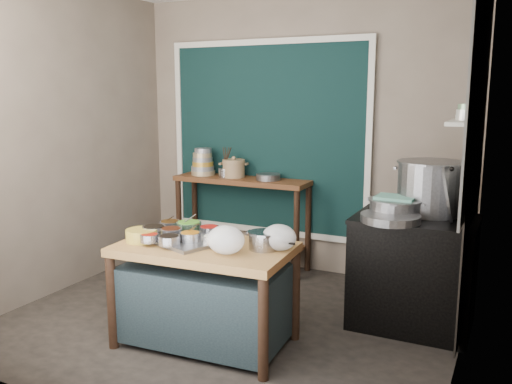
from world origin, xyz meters
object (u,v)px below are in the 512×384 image
at_px(yellow_basin, 142,235).
at_px(utensil_cup, 226,172).
at_px(back_counter, 242,222).
at_px(steamer, 395,208).
at_px(ceramic_crock, 234,169).
at_px(stove_block, 413,273).
at_px(stock_pot, 430,188).
at_px(condiment_tray, 183,239).
at_px(prep_table, 205,295).
at_px(saucepan, 264,240).

bearing_deg(yellow_basin, utensil_cup, 99.51).
height_order(back_counter, steamer, steamer).
distance_m(ceramic_crock, steamer, 2.01).
height_order(stove_block, yellow_basin, stove_block).
xyz_separation_m(back_counter, stock_pot, (1.97, -0.56, 0.61)).
bearing_deg(stock_pot, back_counter, 164.14).
height_order(stove_block, condiment_tray, stove_block).
relative_size(back_counter, yellow_basin, 6.24).
bearing_deg(condiment_tray, prep_table, -9.50).
height_order(yellow_basin, saucepan, saucepan).
xyz_separation_m(stove_block, yellow_basin, (-1.77, -1.11, 0.37)).
relative_size(prep_table, steamer, 2.95).
distance_m(saucepan, utensil_cup, 2.02).
bearing_deg(stock_pot, prep_table, -139.31).
distance_m(back_counter, stove_block, 2.04).
distance_m(prep_table, saucepan, 0.62).
height_order(saucepan, utensil_cup, utensil_cup).
xyz_separation_m(condiment_tray, ceramic_crock, (-0.50, 1.71, 0.27)).
bearing_deg(stock_pot, steamer, -135.39).
xyz_separation_m(ceramic_crock, stock_pot, (2.06, -0.57, 0.06)).
distance_m(back_counter, saucepan, 1.96).
bearing_deg(back_counter, saucepan, -57.85).
distance_m(back_counter, steamer, 1.97).
bearing_deg(back_counter, stove_block, -21.02).
relative_size(yellow_basin, steamer, 0.55).
xyz_separation_m(back_counter, stove_block, (1.90, -0.73, -0.05)).
bearing_deg(utensil_cup, ceramic_crock, 17.75).
height_order(prep_table, ceramic_crock, ceramic_crock).
distance_m(back_counter, ceramic_crock, 0.57).
xyz_separation_m(prep_table, yellow_basin, (-0.47, -0.11, 0.42)).
bearing_deg(stock_pot, utensil_cup, 165.75).
relative_size(yellow_basin, saucepan, 1.02).
relative_size(prep_table, saucepan, 5.49).
bearing_deg(back_counter, steamer, -23.91).
xyz_separation_m(back_counter, yellow_basin, (0.13, -1.84, 0.32)).
xyz_separation_m(ceramic_crock, steamer, (1.84, -0.78, -0.08)).
xyz_separation_m(stove_block, stock_pot, (0.07, 0.17, 0.66)).
bearing_deg(prep_table, stock_pot, 37.24).
height_order(prep_table, condiment_tray, condiment_tray).
distance_m(utensil_cup, steamer, 2.07).
xyz_separation_m(prep_table, ceramic_crock, (-0.70, 1.74, 0.66)).
distance_m(yellow_basin, utensil_cup, 1.86).
height_order(prep_table, utensil_cup, utensil_cup).
height_order(saucepan, stock_pot, stock_pot).
relative_size(prep_table, condiment_tray, 2.12).
distance_m(prep_table, steamer, 1.60).
bearing_deg(saucepan, ceramic_crock, 131.92).
bearing_deg(steamer, condiment_tray, -145.57).
bearing_deg(steamer, stock_pot, 44.61).
bearing_deg(condiment_tray, ceramic_crock, 106.18).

